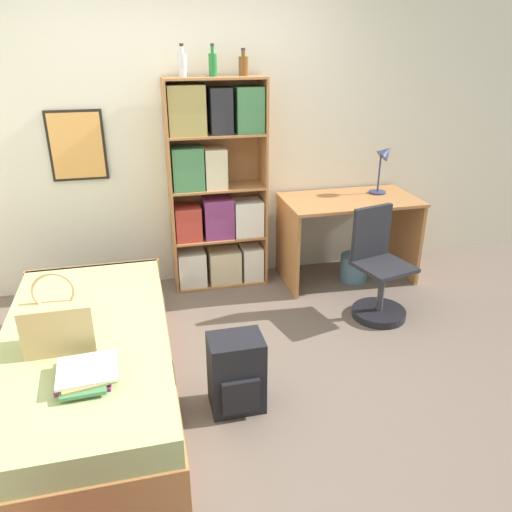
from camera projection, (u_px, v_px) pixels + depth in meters
name	position (u px, v px, depth m)	size (l,w,h in m)	color
ground_plane	(220.00, 377.00, 3.26)	(14.00, 14.00, 0.00)	#66564C
wall_back	(183.00, 135.00, 4.15)	(10.00, 0.09, 2.60)	beige
bed	(89.00, 364.00, 3.02)	(0.99, 2.00, 0.45)	#A36B3D
handbag	(59.00, 324.00, 2.73)	(0.37, 0.21, 0.46)	tan
book_stack_on_bed	(86.00, 373.00, 2.51)	(0.31, 0.36, 0.07)	#7A336B
bookcase	(215.00, 191.00, 4.19)	(0.81, 0.29, 1.77)	#A36B3D
bottle_green	(182.00, 64.00, 3.76)	(0.07, 0.07, 0.24)	#B7BCC1
bottle_brown	(213.00, 64.00, 3.80)	(0.06, 0.06, 0.23)	#1E6B2D
bottle_clear	(243.00, 65.00, 3.89)	(0.08, 0.08, 0.20)	brown
desk	(348.00, 224.00, 4.42)	(1.16, 0.65, 0.76)	#A36B3D
desk_lamp	(384.00, 160.00, 4.37)	(0.20, 0.15, 0.45)	navy
desk_chair	(378.00, 282.00, 3.90)	(0.47, 0.47, 0.87)	black
backpack	(236.00, 374.00, 2.92)	(0.31, 0.27, 0.47)	black
waste_bin	(354.00, 268.00, 4.54)	(0.25, 0.25, 0.24)	slate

